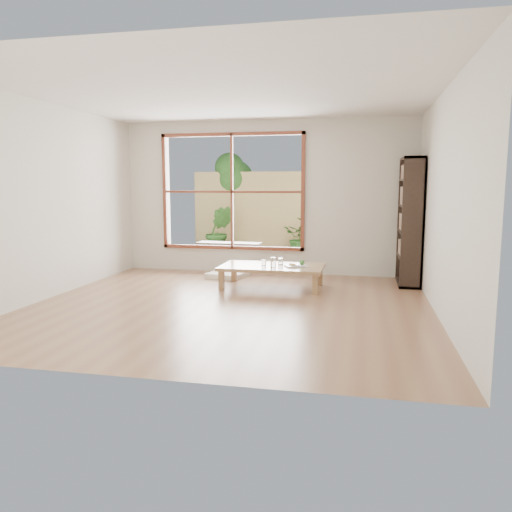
{
  "coord_description": "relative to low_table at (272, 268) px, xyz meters",
  "views": [
    {
      "loc": [
        1.6,
        -5.99,
        1.51
      ],
      "look_at": [
        0.2,
        0.63,
        0.55
      ],
      "focal_mm": 35.0,
      "sensor_mm": 36.0,
      "label": 1
    }
  ],
  "objects": [
    {
      "name": "garden_bench",
      "position": [
        -1.21,
        2.08,
        0.06
      ],
      "size": [
        1.25,
        0.4,
        0.39
      ],
      "rotation": [
        0.0,
        0.0,
        -0.03
      ],
      "color": "#30201A",
      "rests_on": "deck"
    },
    {
      "name": "glass_short",
      "position": [
        0.11,
        0.16,
        0.09
      ],
      "size": [
        0.07,
        0.07,
        0.09
      ],
      "primitive_type": "cylinder",
      "color": "silver",
      "rests_on": "low_table"
    },
    {
      "name": "bamboo_fence",
      "position": [
        -0.92,
        3.36,
        0.61
      ],
      "size": [
        2.8,
        0.06,
        1.8
      ],
      "primitive_type": "cube",
      "color": "tan",
      "rests_on": "ground"
    },
    {
      "name": "food_tray",
      "position": [
        0.38,
        -0.02,
        0.06
      ],
      "size": [
        0.37,
        0.32,
        0.1
      ],
      "rotation": [
        0.0,
        0.0,
        0.4
      ],
      "color": "white",
      "rests_on": "low_table"
    },
    {
      "name": "bookshelf",
      "position": [
        2.0,
        0.7,
        0.67
      ],
      "size": [
        0.31,
        0.87,
        1.93
      ],
      "primitive_type": "cube",
      "color": "#30201A",
      "rests_on": "ground"
    },
    {
      "name": "glass_small",
      "position": [
        -0.12,
        -0.03,
        0.08
      ],
      "size": [
        0.07,
        0.07,
        0.08
      ],
      "primitive_type": "cylinder",
      "color": "silver",
      "rests_on": "low_table"
    },
    {
      "name": "shrub_left",
      "position": [
        -1.65,
        2.89,
        0.26
      ],
      "size": [
        0.66,
        0.57,
        1.05
      ],
      "primitive_type": "imported",
      "rotation": [
        0.0,
        0.0,
        0.2
      ],
      "color": "#336926",
      "rests_on": "deck"
    },
    {
      "name": "shrub_right",
      "position": [
        0.11,
        3.05,
        0.16
      ],
      "size": [
        0.81,
        0.72,
        0.85
      ],
      "primitive_type": "imported",
      "rotation": [
        0.0,
        0.0,
        -0.08
      ],
      "color": "#336926",
      "rests_on": "deck"
    },
    {
      "name": "ground",
      "position": [
        -0.32,
        -1.2,
        -0.29
      ],
      "size": [
        5.0,
        5.0,
        0.0
      ],
      "primitive_type": "plane",
      "color": "#966E4B",
      "rests_on": "ground"
    },
    {
      "name": "glass_mid",
      "position": [
        0.11,
        0.07,
        0.09
      ],
      "size": [
        0.07,
        0.07,
        0.1
      ],
      "primitive_type": "cylinder",
      "color": "silver",
      "rests_on": "low_table"
    },
    {
      "name": "garden_tree",
      "position": [
        -1.6,
        3.66,
        1.33
      ],
      "size": [
        1.04,
        0.85,
        2.22
      ],
      "color": "#4C3D2D",
      "rests_on": "ground"
    },
    {
      "name": "glass_tall",
      "position": [
        0.05,
        -0.16,
        0.11
      ],
      "size": [
        0.08,
        0.08,
        0.15
      ],
      "primitive_type": "cylinder",
      "color": "silver",
      "rests_on": "low_table"
    },
    {
      "name": "floor_cushion",
      "position": [
        -0.87,
        0.69,
        -0.25
      ],
      "size": [
        0.67,
        0.67,
        0.08
      ],
      "primitive_type": "cube",
      "rotation": [
        0.0,
        0.0,
        -0.21
      ],
      "color": "white",
      "rests_on": "ground"
    },
    {
      "name": "deck",
      "position": [
        -0.92,
        2.36,
        -0.29
      ],
      "size": [
        2.8,
        2.0,
        0.05
      ],
      "primitive_type": "cube",
      "color": "#362D27",
      "rests_on": "ground"
    },
    {
      "name": "low_table",
      "position": [
        0.0,
        0.0,
        0.0
      ],
      "size": [
        1.52,
        0.87,
        0.33
      ],
      "rotation": [
        0.0,
        0.0,
        -0.01
      ],
      "color": "olive",
      "rests_on": "ground"
    }
  ]
}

